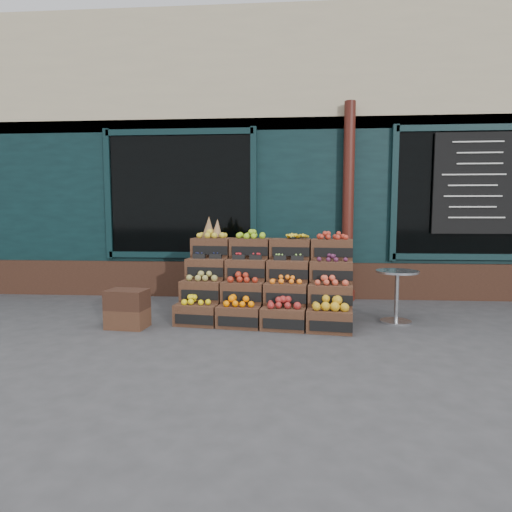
{
  "coord_description": "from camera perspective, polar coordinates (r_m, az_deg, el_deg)",
  "views": [
    {
      "loc": [
        0.23,
        -5.03,
        1.42
      ],
      "look_at": [
        -0.2,
        0.7,
        0.85
      ],
      "focal_mm": 30.0,
      "sensor_mm": 36.0,
      "label": 1
    }
  ],
  "objects": [
    {
      "name": "bistro_table",
      "position": [
        5.86,
        18.26,
        -4.36
      ],
      "size": [
        0.55,
        0.55,
        0.69
      ],
      "rotation": [
        0.0,
        0.0,
        -0.32
      ],
      "color": "#B5B8BC",
      "rests_on": "ground"
    },
    {
      "name": "crate_display",
      "position": [
        5.76,
        1.51,
        -4.26
      ],
      "size": [
        2.33,
        1.34,
        1.39
      ],
      "rotation": [
        0.0,
        0.0,
        -0.12
      ],
      "color": "#45291B",
      "rests_on": "ground"
    },
    {
      "name": "shopkeeper",
      "position": [
        8.18,
        -10.78,
        2.38
      ],
      "size": [
        0.71,
        0.47,
        1.93
      ],
      "primitive_type": "imported",
      "rotation": [
        0.0,
        0.0,
        3.15
      ],
      "color": "#134525",
      "rests_on": "ground"
    },
    {
      "name": "shop_facade",
      "position": [
        10.19,
        3.05,
        11.14
      ],
      "size": [
        12.0,
        6.24,
        4.8
      ],
      "color": "black",
      "rests_on": "ground"
    },
    {
      "name": "spare_crates",
      "position": [
        5.59,
        -16.78,
        -6.75
      ],
      "size": [
        0.51,
        0.38,
        0.48
      ],
      "rotation": [
        0.0,
        0.0,
        -0.1
      ],
      "color": "#45291B",
      "rests_on": "ground"
    },
    {
      "name": "ground",
      "position": [
        5.23,
        1.64,
        -10.08
      ],
      "size": [
        60.0,
        60.0,
        0.0
      ],
      "primitive_type": "plane",
      "color": "#38383A",
      "rests_on": "ground"
    }
  ]
}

